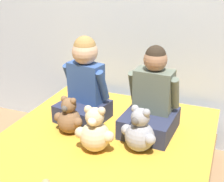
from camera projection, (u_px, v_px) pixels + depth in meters
child_on_left at (84, 85)px, 2.20m from camera, size 0.37×0.37×0.61m
child_on_right at (152, 101)px, 2.06m from camera, size 0.35×0.40×0.59m
teddy_bear_held_by_left_child at (69, 118)px, 2.07m from camera, size 0.22×0.16×0.26m
teddy_bear_held_by_right_child at (140, 132)px, 1.87m from camera, size 0.23×0.18×0.29m
teddy_bear_between_children at (95, 132)px, 1.87m from camera, size 0.24×0.18×0.29m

